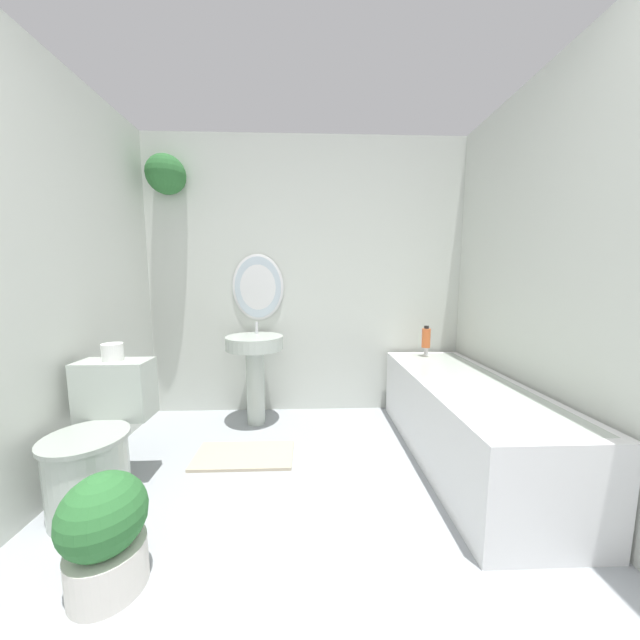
% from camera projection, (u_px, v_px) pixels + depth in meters
% --- Properties ---
extents(wall_back, '(2.85, 0.31, 2.40)m').
position_uv_depth(wall_back, '(297.00, 272.00, 2.83)').
color(wall_back, silver).
rests_on(wall_back, ground_plane).
extents(wall_right, '(0.06, 2.77, 2.40)m').
position_uv_depth(wall_right, '(593.00, 277.00, 1.56)').
color(wall_right, silver).
rests_on(wall_right, ground_plane).
extents(toilet, '(0.40, 0.57, 0.73)m').
position_uv_depth(toilet, '(98.00, 445.00, 1.70)').
color(toilet, '#B2BCB2').
rests_on(toilet, ground_plane).
extents(pedestal_sink, '(0.46, 0.46, 0.83)m').
position_uv_depth(pedestal_sink, '(255.00, 359.00, 2.62)').
color(pedestal_sink, '#B2BCB2').
rests_on(pedestal_sink, ground_plane).
extents(bathtub, '(0.63, 1.64, 0.62)m').
position_uv_depth(bathtub, '(464.00, 418.00, 2.11)').
color(bathtub, silver).
rests_on(bathtub, ground_plane).
extents(shampoo_bottle, '(0.07, 0.07, 0.18)m').
position_uv_depth(shampoo_bottle, '(426.00, 338.00, 2.70)').
color(shampoo_bottle, '#DB6633').
rests_on(shampoo_bottle, bathtub).
extents(potted_plant, '(0.31, 0.31, 0.46)m').
position_uv_depth(potted_plant, '(105.00, 531.00, 1.22)').
color(potted_plant, silver).
rests_on(potted_plant, ground_plane).
extents(bath_mat, '(0.65, 0.34, 0.02)m').
position_uv_depth(bath_mat, '(244.00, 455.00, 2.16)').
color(bath_mat, '#B7A88E').
rests_on(bath_mat, ground_plane).
extents(toilet_paper_roll, '(0.11, 0.11, 0.10)m').
position_uv_depth(toilet_paper_roll, '(113.00, 352.00, 1.83)').
color(toilet_paper_roll, white).
rests_on(toilet_paper_roll, toilet).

